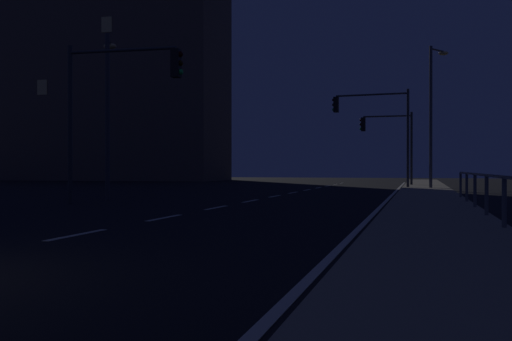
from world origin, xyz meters
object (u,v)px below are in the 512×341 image
traffic_light_near_left (388,134)px  street_lamp_far_end (433,104)px  street_lamp_across_street (108,100)px  building_distant (102,38)px  traffic_light_far_center (117,91)px  traffic_light_near_right (375,118)px

traffic_light_near_left → street_lamp_far_end: bearing=-64.7°
street_lamp_across_street → building_distant: bearing=120.0°
traffic_light_near_left → traffic_light_far_center: traffic_light_far_center is taller
traffic_light_near_right → street_lamp_far_end: bearing=-11.9°
traffic_light_near_right → traffic_light_far_center: bearing=-112.6°
traffic_light_far_center → street_lamp_far_end: street_lamp_far_end is taller
street_lamp_far_end → building_distant: size_ratio=0.27×
traffic_light_near_right → street_lamp_far_end: street_lamp_far_end is taller
traffic_light_near_left → traffic_light_near_right: 5.36m
street_lamp_far_end → street_lamp_across_street: 19.34m
traffic_light_far_center → street_lamp_far_end: size_ratio=0.69×
street_lamp_far_end → building_distant: bearing=147.8°
street_lamp_across_street → building_distant: 42.29m
traffic_light_near_left → street_lamp_across_street: size_ratio=0.75×
traffic_light_near_left → building_distant: 35.55m
traffic_light_near_right → building_distant: (-29.73, 20.10, 10.77)m
traffic_light_near_left → street_lamp_far_end: street_lamp_far_end is taller
traffic_light_near_left → street_lamp_far_end: 6.76m
street_lamp_far_end → building_distant: building_distant is taller
traffic_light_far_center → street_lamp_far_end: 20.40m
traffic_light_far_center → traffic_light_near_right: traffic_light_near_right is taller
traffic_light_far_center → street_lamp_far_end: bearing=57.9°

